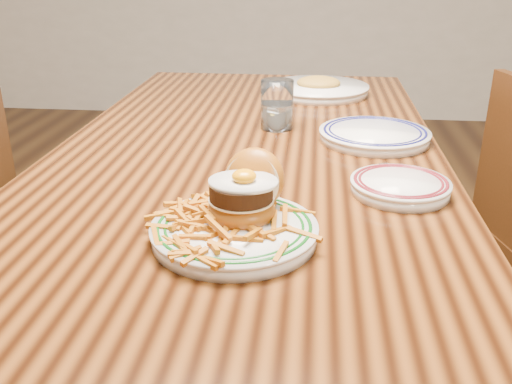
# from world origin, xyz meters

# --- Properties ---
(table) EXTENTS (0.85, 1.60, 0.75)m
(table) POSITION_xyz_m (0.00, 0.00, 0.66)
(table) COLOR black
(table) RESTS_ON floor
(main_plate) EXTENTS (0.25, 0.27, 0.12)m
(main_plate) POSITION_xyz_m (0.04, -0.44, 0.78)
(main_plate) COLOR white
(main_plate) RESTS_ON table
(side_plate) EXTENTS (0.18, 0.19, 0.03)m
(side_plate) POSITION_xyz_m (0.30, -0.25, 0.77)
(side_plate) COLOR white
(side_plate) RESTS_ON table
(rear_plate) EXTENTS (0.25, 0.25, 0.03)m
(rear_plate) POSITION_xyz_m (0.28, 0.06, 0.77)
(rear_plate) COLOR white
(rear_plate) RESTS_ON table
(water_glass) EXTENTS (0.08, 0.08, 0.12)m
(water_glass) POSITION_xyz_m (0.05, 0.14, 0.80)
(water_glass) COLOR white
(water_glass) RESTS_ON table
(far_plate) EXTENTS (0.30, 0.30, 0.05)m
(far_plate) POSITION_xyz_m (0.15, 0.51, 0.77)
(far_plate) COLOR white
(far_plate) RESTS_ON table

